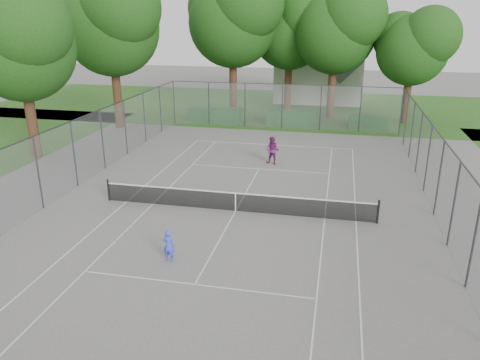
% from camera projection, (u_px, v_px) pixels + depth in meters
% --- Properties ---
extents(ground, '(120.00, 120.00, 0.00)m').
position_uv_depth(ground, '(236.00, 211.00, 21.84)').
color(ground, '#625F5D').
rests_on(ground, ground).
extents(grass_far, '(60.00, 20.00, 0.00)m').
position_uv_depth(grass_far, '(293.00, 107.00, 45.77)').
color(grass_far, '#234D16').
rests_on(grass_far, ground).
extents(court_markings, '(11.03, 23.83, 0.01)m').
position_uv_depth(court_markings, '(236.00, 211.00, 21.84)').
color(court_markings, beige).
rests_on(court_markings, ground).
extents(tennis_net, '(12.87, 0.10, 1.10)m').
position_uv_depth(tennis_net, '(236.00, 201.00, 21.66)').
color(tennis_net, black).
rests_on(tennis_net, ground).
extents(perimeter_fence, '(18.08, 34.08, 3.52)m').
position_uv_depth(perimeter_fence, '(235.00, 175.00, 21.23)').
color(perimeter_fence, '#38383D').
rests_on(perimeter_fence, ground).
extents(tree_far_left, '(8.67, 7.91, 12.46)m').
position_uv_depth(tree_far_left, '(234.00, 15.00, 39.40)').
color(tree_far_left, '#3B2215').
rests_on(tree_far_left, ground).
extents(tree_far_midleft, '(7.86, 7.18, 11.30)m').
position_uv_depth(tree_far_midleft, '(291.00, 24.00, 41.68)').
color(tree_far_midleft, '#3B2215').
rests_on(tree_far_midleft, ground).
extents(tree_far_midright, '(7.82, 7.14, 11.24)m').
position_uv_depth(tree_far_midright, '(337.00, 26.00, 38.70)').
color(tree_far_midright, '#3B2215').
rests_on(tree_far_midright, ground).
extents(tree_far_right, '(6.49, 5.93, 9.33)m').
position_uv_depth(tree_far_right, '(414.00, 44.00, 37.02)').
color(tree_far_right, '#3B2215').
rests_on(tree_far_right, ground).
extents(tree_side_back, '(8.38, 7.65, 12.04)m').
position_uv_depth(tree_side_back, '(111.00, 19.00, 35.10)').
color(tree_side_back, '#3B2215').
rests_on(tree_side_back, ground).
extents(tree_side_front, '(7.40, 6.76, 10.64)m').
position_uv_depth(tree_side_front, '(20.00, 38.00, 27.66)').
color(tree_side_front, '#3B2215').
rests_on(tree_side_front, ground).
extents(hedge_left, '(4.51, 1.35, 1.13)m').
position_uv_depth(hedge_left, '(216.00, 115.00, 39.78)').
color(hedge_left, '#184B1B').
rests_on(hedge_left, ground).
extents(hedge_mid, '(3.94, 1.12, 1.24)m').
position_uv_depth(hedge_mid, '(291.00, 118.00, 38.30)').
color(hedge_mid, '#184B1B').
rests_on(hedge_mid, ground).
extents(hedge_right, '(3.23, 1.18, 0.97)m').
position_uv_depth(hedge_right, '(369.00, 122.00, 37.45)').
color(hedge_right, '#184B1B').
rests_on(hedge_right, ground).
extents(house, '(8.71, 6.75, 10.84)m').
position_uv_depth(house, '(320.00, 58.00, 48.13)').
color(house, beige).
rests_on(house, ground).
extents(girl_player, '(0.48, 0.32, 1.27)m').
position_uv_depth(girl_player, '(169.00, 246.00, 17.27)').
color(girl_player, blue).
rests_on(girl_player, ground).
extents(woman_player, '(0.99, 0.86, 1.72)m').
position_uv_depth(woman_player, '(273.00, 151.00, 28.35)').
color(woman_player, '#682259').
rests_on(woman_player, ground).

